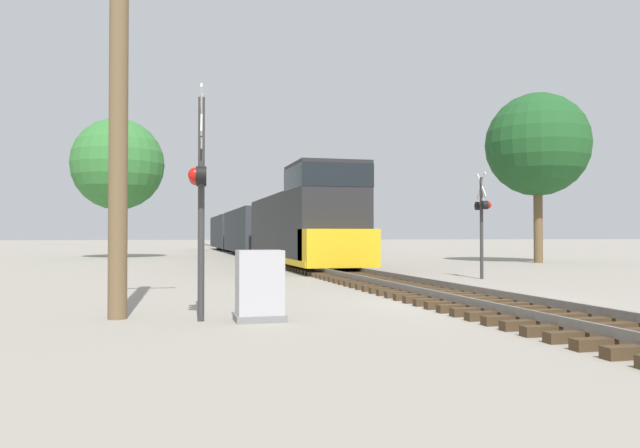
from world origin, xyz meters
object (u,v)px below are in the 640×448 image
(tree_mid_background, at_px, (118,164))
(crossing_signal_far, at_px, (482,213))
(relay_cabinet, at_px, (260,286))
(tree_deep_background, at_px, (335,188))
(utility_pole, at_px, (119,82))
(tree_far_right, at_px, (538,145))
(crossing_signal_near, at_px, (200,184))
(freight_train, at_px, (255,231))

(tree_mid_background, bearing_deg, crossing_signal_far, -60.04)
(crossing_signal_far, height_order, tree_mid_background, tree_mid_background)
(relay_cabinet, bearing_deg, tree_deep_background, 72.70)
(utility_pole, xyz_separation_m, tree_far_right, (21.20, 18.72, 2.23))
(tree_far_right, bearing_deg, crossing_signal_near, -135.51)
(relay_cabinet, xyz_separation_m, tree_deep_background, (13.73, 44.09, 5.27))
(freight_train, height_order, tree_deep_background, tree_deep_background)
(crossing_signal_far, height_order, relay_cabinet, crossing_signal_far)
(freight_train, distance_m, tree_deep_background, 13.59)
(freight_train, distance_m, tree_mid_background, 10.69)
(crossing_signal_far, xyz_separation_m, tree_mid_background, (-13.94, 24.19, 4.02))
(utility_pole, distance_m, tree_far_right, 28.37)
(relay_cabinet, height_order, tree_far_right, tree_far_right)
(relay_cabinet, bearing_deg, tree_mid_background, 98.07)
(crossing_signal_near, height_order, tree_deep_background, tree_deep_background)
(utility_pole, bearing_deg, tree_deep_background, 69.39)
(tree_mid_background, bearing_deg, tree_far_right, -29.71)
(crossing_signal_near, distance_m, tree_deep_background, 46.41)
(utility_pole, bearing_deg, crossing_signal_far, 33.77)
(tree_deep_background, bearing_deg, tree_far_right, -78.54)
(freight_train, relative_size, relay_cabinet, 38.41)
(tree_deep_background, bearing_deg, relay_cabinet, -107.30)
(freight_train, distance_m, crossing_signal_near, 34.85)
(crossing_signal_near, bearing_deg, freight_train, 173.86)
(crossing_signal_near, relative_size, tree_mid_background, 0.45)
(freight_train, bearing_deg, relay_cabinet, -98.08)
(utility_pole, bearing_deg, tree_mid_background, 93.88)
(utility_pole, xyz_separation_m, tree_mid_background, (-2.17, 32.06, 1.96))
(freight_train, relative_size, tree_far_right, 5.14)
(freight_train, relative_size, tree_deep_background, 5.78)
(utility_pole, relative_size, tree_mid_background, 0.91)
(tree_mid_background, distance_m, tree_deep_background, 21.51)
(crossing_signal_far, bearing_deg, relay_cabinet, 142.92)
(crossing_signal_near, relative_size, utility_pole, 0.49)
(crossing_signal_far, xyz_separation_m, tree_deep_background, (4.47, 35.31, 3.57))
(tree_far_right, bearing_deg, crossing_signal_far, -130.97)
(relay_cabinet, bearing_deg, utility_pole, 160.11)
(utility_pole, xyz_separation_m, tree_deep_background, (16.24, 43.18, 1.51))
(tree_far_right, bearing_deg, utility_pole, -138.54)
(crossing_signal_near, distance_m, utility_pole, 2.50)
(crossing_signal_far, xyz_separation_m, tree_far_right, (9.43, 10.85, 4.28))
(crossing_signal_near, height_order, tree_far_right, tree_far_right)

